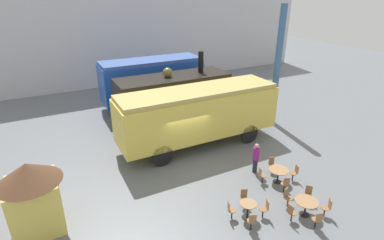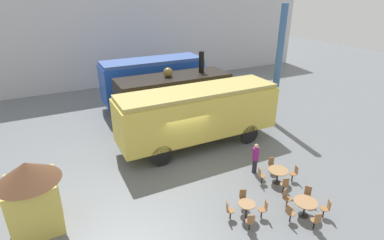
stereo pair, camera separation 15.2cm
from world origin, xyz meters
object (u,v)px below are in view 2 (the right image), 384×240
at_px(cafe_chair_0, 285,184).
at_px(visitor_person, 255,157).
at_px(passenger_coach_vintage, 198,112).
at_px(cafe_table_near, 278,172).
at_px(cafe_table_mid, 305,204).
at_px(steam_locomotive, 174,94).
at_px(ticket_kiosk, 32,193).
at_px(cafe_table_far, 247,208).
at_px(streamlined_locomotive, 161,78).

bearing_deg(cafe_chair_0, visitor_person, 24.17).
relative_size(passenger_coach_vintage, cafe_table_near, 9.91).
bearing_deg(cafe_table_near, cafe_chair_0, -110.00).
xyz_separation_m(passenger_coach_vintage, cafe_table_mid, (1.01, -7.63, -1.56)).
distance_m(passenger_coach_vintage, cafe_table_near, 5.75).
xyz_separation_m(cafe_table_mid, visitor_person, (0.16, 3.58, 0.31)).
relative_size(steam_locomotive, ticket_kiosk, 2.60).
height_order(cafe_table_mid, cafe_table_far, cafe_table_far).
bearing_deg(cafe_chair_0, streamlined_locomotive, 22.85).
bearing_deg(cafe_chair_0, cafe_table_far, 122.65).
bearing_deg(cafe_chair_0, ticket_kiosk, 94.94).
relative_size(cafe_table_near, cafe_chair_0, 1.12).
distance_m(cafe_table_near, ticket_kiosk, 10.80).
height_order(cafe_table_far, ticket_kiosk, ticket_kiosk).
bearing_deg(visitor_person, cafe_chair_0, -85.83).
bearing_deg(passenger_coach_vintage, cafe_table_far, -100.82).
distance_m(cafe_table_far, cafe_chair_0, 2.66).
distance_m(steam_locomotive, cafe_table_far, 10.71).
height_order(cafe_chair_0, visitor_person, visitor_person).
height_order(cafe_table_near, visitor_person, visitor_person).
relative_size(passenger_coach_vintage, cafe_table_far, 12.63).
xyz_separation_m(cafe_table_far, visitor_person, (2.45, 2.62, 0.34)).
bearing_deg(visitor_person, passenger_coach_vintage, 106.14).
distance_m(cafe_table_mid, cafe_table_far, 2.48).
bearing_deg(cafe_table_far, cafe_chair_0, 12.66).
xyz_separation_m(cafe_table_near, ticket_kiosk, (-10.57, 1.96, 1.08)).
height_order(streamlined_locomotive, cafe_table_mid, streamlined_locomotive).
distance_m(passenger_coach_vintage, cafe_table_far, 6.99).
height_order(cafe_table_near, cafe_chair_0, cafe_chair_0).
bearing_deg(cafe_table_mid, steam_locomotive, 94.53).
height_order(cafe_table_mid, visitor_person, visitor_person).
height_order(steam_locomotive, cafe_chair_0, steam_locomotive).
relative_size(cafe_chair_0, visitor_person, 0.53).
relative_size(steam_locomotive, cafe_table_far, 10.26).
bearing_deg(visitor_person, steam_locomotive, 97.71).
xyz_separation_m(cafe_table_mid, ticket_kiosk, (-9.97, 4.30, 1.09)).
height_order(cafe_table_near, cafe_table_mid, cafe_table_near).
distance_m(streamlined_locomotive, cafe_table_near, 13.04).
relative_size(streamlined_locomotive, cafe_table_far, 12.78).
bearing_deg(cafe_table_far, ticket_kiosk, 156.44).
xyz_separation_m(passenger_coach_vintage, visitor_person, (1.17, -4.06, -1.25)).
xyz_separation_m(steam_locomotive, visitor_person, (1.07, -7.88, -1.16)).
xyz_separation_m(cafe_chair_0, visitor_person, (-0.15, 2.04, 0.39)).
xyz_separation_m(cafe_table_near, cafe_chair_0, (-0.29, -0.81, -0.08)).
height_order(passenger_coach_vintage, ticket_kiosk, passenger_coach_vintage).
height_order(passenger_coach_vintage, visitor_person, passenger_coach_vintage).
relative_size(cafe_table_mid, ticket_kiosk, 0.32).
relative_size(cafe_table_mid, visitor_person, 0.58).
relative_size(streamlined_locomotive, cafe_table_mid, 10.05).
bearing_deg(ticket_kiosk, cafe_chair_0, -15.05).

